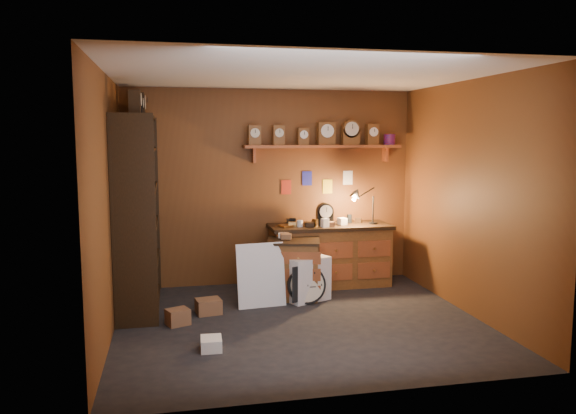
{
  "coord_description": "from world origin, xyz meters",
  "views": [
    {
      "loc": [
        -1.37,
        -5.87,
        2.05
      ],
      "look_at": [
        -0.06,
        0.35,
        1.25
      ],
      "focal_mm": 35.0,
      "sensor_mm": 36.0,
      "label": 1
    }
  ],
  "objects_px": {
    "shelving_unit": "(135,204)",
    "low_cabinet": "(294,266)",
    "workbench": "(330,252)",
    "big_round_clock": "(307,285)"
  },
  "relations": [
    {
      "from": "low_cabinet",
      "to": "shelving_unit",
      "type": "bearing_deg",
      "value": -165.63
    },
    {
      "from": "shelving_unit",
      "to": "low_cabinet",
      "type": "distance_m",
      "value": 2.11
    },
    {
      "from": "shelving_unit",
      "to": "low_cabinet",
      "type": "bearing_deg",
      "value": -0.2
    },
    {
      "from": "shelving_unit",
      "to": "low_cabinet",
      "type": "xyz_separation_m",
      "value": [
        1.93,
        -0.01,
        -0.84
      ]
    },
    {
      "from": "shelving_unit",
      "to": "big_round_clock",
      "type": "bearing_deg",
      "value": -8.18
    },
    {
      "from": "shelving_unit",
      "to": "workbench",
      "type": "bearing_deg",
      "value": 10.93
    },
    {
      "from": "shelving_unit",
      "to": "workbench",
      "type": "xyz_separation_m",
      "value": [
        2.56,
        0.49,
        -0.78
      ]
    },
    {
      "from": "workbench",
      "to": "big_round_clock",
      "type": "xyz_separation_m",
      "value": [
        -0.52,
        -0.79,
        -0.24
      ]
    },
    {
      "from": "workbench",
      "to": "low_cabinet",
      "type": "distance_m",
      "value": 0.8
    },
    {
      "from": "workbench",
      "to": "big_round_clock",
      "type": "distance_m",
      "value": 0.97
    }
  ]
}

